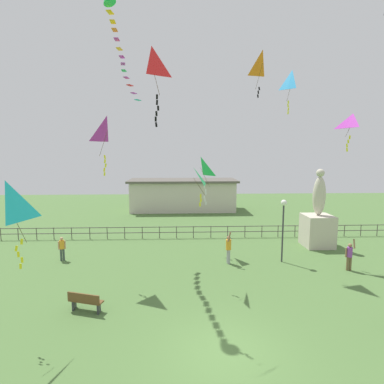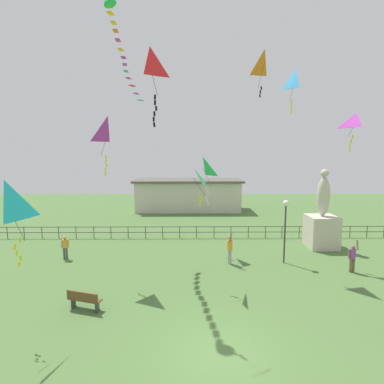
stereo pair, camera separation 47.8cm
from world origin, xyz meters
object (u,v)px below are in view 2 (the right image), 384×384
object	(u,v)px
person_3	(230,248)
kite_8	(295,82)
kite_6	(264,64)
person_2	(353,256)
statue_monument	(322,225)
lamppost	(285,217)
kite_0	(6,204)
kite_4	(194,179)
kite_5	(356,123)
person_0	(65,246)
kite_7	(150,68)
kite_1	(108,133)
park_bench	(84,300)
streamer_kite	(111,11)
kite_3	(203,169)

from	to	relation	value
person_3	kite_8	distance (m)	11.33
kite_6	person_2	bearing A→B (deg)	-19.50
statue_monument	lamppost	bearing A→B (deg)	-139.52
kite_0	kite_4	xyz separation A→B (m)	(6.65, 4.62, 0.49)
kite_5	person_0	bearing A→B (deg)	171.27
kite_4	kite_8	bearing A→B (deg)	37.11
person_2	kite_7	bearing A→B (deg)	-162.41
kite_1	kite_4	distance (m)	4.94
park_bench	kite_7	size ratio (longest dim) A/B	0.49
kite_5	person_3	bearing A→B (deg)	165.59
person_2	kite_4	xyz separation A→B (m)	(-8.96, -1.19, 4.48)
lamppost	person_0	distance (m)	13.80
person_2	kite_1	bearing A→B (deg)	-177.37
person_3	statue_monument	bearing A→B (deg)	24.97
person_3	kite_1	distance (m)	9.58
park_bench	kite_6	distance (m)	15.43
person_0	streamer_kite	world-z (taller)	streamer_kite
kite_3	kite_6	distance (m)	7.21
kite_1	streamer_kite	distance (m)	5.75
person_3	kite_4	bearing A→B (deg)	-131.20
kite_3	kite_8	xyz separation A→B (m)	(5.90, 0.33, 5.57)
kite_4	kite_6	bearing A→B (deg)	35.51
kite_5	kite_7	xyz separation A→B (m)	(-10.29, -3.17, 1.87)
person_3	kite_3	bearing A→B (deg)	126.25
park_bench	kite_7	distance (m)	10.12
kite_7	kite_8	size ratio (longest dim) A/B	1.15
person_0	person_2	world-z (taller)	person_2
kite_5	kite_8	world-z (taller)	kite_8
person_0	kite_1	xyz separation A→B (m)	(3.71, -2.90, 6.83)
statue_monument	kite_7	world-z (taller)	kite_7
kite_0	kite_4	world-z (taller)	kite_4
kite_5	kite_8	xyz separation A→B (m)	(-1.90, 4.05, 2.93)
person_3	kite_4	xyz separation A→B (m)	(-2.23, -2.55, 4.40)
kite_5	park_bench	bearing A→B (deg)	-164.02
person_0	kite_6	xyz separation A→B (m)	(12.14, -0.57, 10.87)
statue_monument	lamppost	distance (m)	4.88
statue_monument	person_2	world-z (taller)	statue_monument
lamppost	person_2	xyz separation A→B (m)	(3.38, -1.53, -1.94)
kite_4	kite_6	world-z (taller)	kite_6
person_3	kite_4	distance (m)	5.55
kite_0	kite_7	bearing A→B (deg)	26.20
kite_4	kite_5	xyz separation A→B (m)	(8.49, 0.94, 2.84)
kite_6	kite_1	bearing A→B (deg)	-164.49
lamppost	person_3	world-z (taller)	lamppost
park_bench	kite_5	xyz separation A→B (m)	(13.22, 3.78, 7.80)
lamppost	kite_4	bearing A→B (deg)	-154.07
lamppost	person_3	xyz separation A→B (m)	(-3.35, -0.17, -1.86)
person_0	kite_0	bearing A→B (deg)	-80.18
person_3	streamer_kite	distance (m)	14.03
person_2	kite_4	world-z (taller)	kite_4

